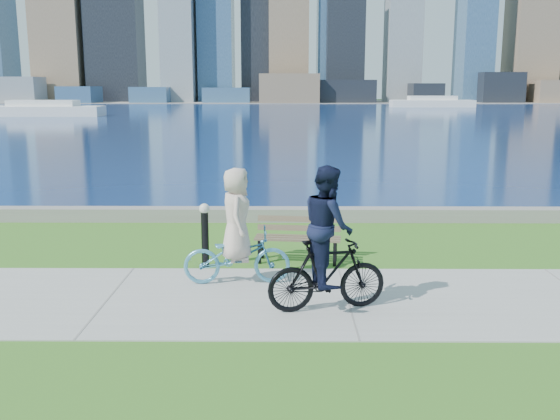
{
  "coord_description": "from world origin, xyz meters",
  "views": [
    {
      "loc": [
        -1.05,
        -9.92,
        3.52
      ],
      "look_at": [
        -1.14,
        2.17,
        1.1
      ],
      "focal_mm": 40.0,
      "sensor_mm": 36.0,
      "label": 1
    }
  ],
  "objects_px": {
    "bollard_lamp": "(205,231)",
    "cyclist_man": "(327,251)",
    "park_bench": "(298,235)",
    "cyclist_woman": "(237,241)"
  },
  "relations": [
    {
      "from": "bollard_lamp",
      "to": "cyclist_man",
      "type": "xyz_separation_m",
      "value": [
        2.23,
        -2.43,
        0.26
      ]
    },
    {
      "from": "bollard_lamp",
      "to": "cyclist_man",
      "type": "distance_m",
      "value": 3.31
    },
    {
      "from": "park_bench",
      "to": "bollard_lamp",
      "type": "distance_m",
      "value": 1.9
    },
    {
      "from": "bollard_lamp",
      "to": "cyclist_man",
      "type": "relative_size",
      "value": 0.55
    },
    {
      "from": "park_bench",
      "to": "cyclist_woman",
      "type": "height_order",
      "value": "cyclist_woman"
    },
    {
      "from": "cyclist_man",
      "to": "cyclist_woman",
      "type": "bearing_deg",
      "value": 35.48
    },
    {
      "from": "cyclist_man",
      "to": "bollard_lamp",
      "type": "bearing_deg",
      "value": 29.64
    },
    {
      "from": "park_bench",
      "to": "cyclist_man",
      "type": "relative_size",
      "value": 0.77
    },
    {
      "from": "bollard_lamp",
      "to": "cyclist_man",
      "type": "height_order",
      "value": "cyclist_man"
    },
    {
      "from": "park_bench",
      "to": "bollard_lamp",
      "type": "relative_size",
      "value": 1.39
    }
  ]
}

